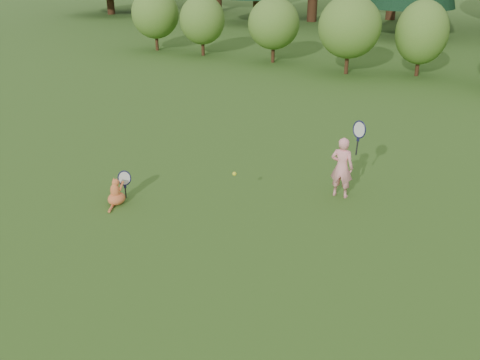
% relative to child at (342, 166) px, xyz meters
% --- Properties ---
extents(ground, '(100.00, 100.00, 0.00)m').
position_rel_child_xyz_m(ground, '(-1.55, -2.38, -0.62)').
color(ground, '#2B4B15').
rests_on(ground, ground).
extents(shrub_row, '(28.00, 3.00, 2.80)m').
position_rel_child_xyz_m(shrub_row, '(-1.55, 10.62, 0.78)').
color(shrub_row, '#4B7C26').
rests_on(shrub_row, ground).
extents(child, '(0.65, 0.38, 1.77)m').
position_rel_child_xyz_m(child, '(0.00, 0.00, 0.00)').
color(child, pink).
rests_on(child, ground).
extents(cat, '(0.34, 0.69, 0.70)m').
position_rel_child_xyz_m(cat, '(-3.62, -2.14, -0.36)').
color(cat, orange).
rests_on(cat, ground).
extents(tennis_ball, '(0.08, 0.08, 0.08)m').
position_rel_child_xyz_m(tennis_ball, '(-1.65, -1.20, -0.01)').
color(tennis_ball, yellow).
rests_on(tennis_ball, ground).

